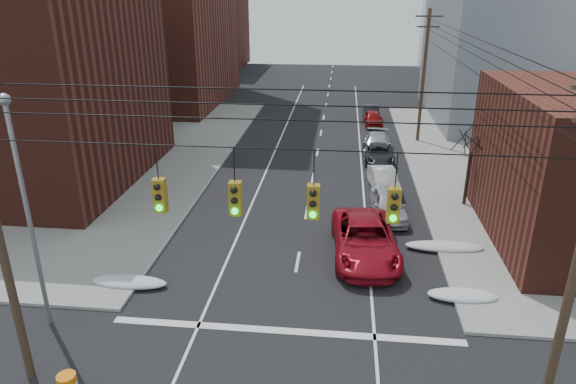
% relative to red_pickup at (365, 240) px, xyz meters
% --- Properties ---
extents(building_brick_far, '(22.00, 18.00, 12.00)m').
position_rel_red_pickup_xyz_m(building_brick_far, '(-29.27, 61.05, 5.07)').
color(building_brick_far, '#4F2117').
rests_on(building_brick_far, ground).
extents(utility_pole_far, '(2.20, 0.28, 11.00)m').
position_rel_red_pickup_xyz_m(utility_pole_far, '(5.23, 21.05, 4.85)').
color(utility_pole_far, '#473323').
rests_on(utility_pole_far, ground).
extents(traffic_signals, '(17.00, 0.42, 2.02)m').
position_rel_red_pickup_xyz_m(traffic_signals, '(-3.18, -9.98, 6.24)').
color(traffic_signals, black).
rests_on(traffic_signals, ground).
extents(street_light, '(0.44, 0.44, 9.32)m').
position_rel_red_pickup_xyz_m(street_light, '(-12.77, -6.95, 4.61)').
color(street_light, gray).
rests_on(street_light, ground).
extents(bare_tree, '(2.09, 2.20, 4.93)m').
position_rel_red_pickup_xyz_m(bare_tree, '(6.31, 7.05, 1.39)').
color(bare_tree, black).
rests_on(bare_tree, ground).
extents(snow_nw, '(3.50, 1.08, 0.42)m').
position_rel_red_pickup_xyz_m(snow_nw, '(-10.67, -3.95, -0.72)').
color(snow_nw, silver).
rests_on(snow_nw, ground).
extents(snow_ne, '(3.00, 1.08, 0.42)m').
position_rel_red_pickup_xyz_m(snow_ne, '(4.13, -3.45, -0.72)').
color(snow_ne, silver).
rests_on(snow_ne, ground).
extents(snow_east_far, '(4.00, 1.08, 0.42)m').
position_rel_red_pickup_xyz_m(snow_east_far, '(4.13, 1.05, -0.72)').
color(snow_east_far, silver).
rests_on(snow_east_far, ground).
extents(red_pickup, '(3.54, 6.89, 1.86)m').
position_rel_red_pickup_xyz_m(red_pickup, '(0.00, 0.00, 0.00)').
color(red_pickup, maroon).
rests_on(red_pickup, ground).
extents(parked_car_a, '(2.24, 4.69, 1.55)m').
position_rel_red_pickup_xyz_m(parked_car_a, '(1.53, 4.92, -0.16)').
color(parked_car_a, silver).
rests_on(parked_car_a, ground).
extents(parked_car_b, '(2.08, 4.56, 1.45)m').
position_rel_red_pickup_xyz_m(parked_car_b, '(1.53, 9.17, -0.21)').
color(parked_car_b, silver).
rests_on(parked_car_b, ground).
extents(parked_car_c, '(2.30, 4.80, 1.32)m').
position_rel_red_pickup_xyz_m(parked_car_c, '(1.53, 15.14, -0.27)').
color(parked_car_c, black).
rests_on(parked_car_c, ground).
extents(parked_car_d, '(2.43, 5.36, 1.52)m').
position_rel_red_pickup_xyz_m(parked_car_d, '(1.53, 17.34, -0.17)').
color(parked_car_d, '#ACABB0').
rests_on(parked_car_d, ground).
extents(parked_car_e, '(1.85, 4.16, 1.39)m').
position_rel_red_pickup_xyz_m(parked_car_e, '(1.61, 26.28, -0.23)').
color(parked_car_e, maroon).
rests_on(parked_car_e, ground).
extents(parked_car_f, '(1.64, 4.25, 1.38)m').
position_rel_red_pickup_xyz_m(parked_car_f, '(1.53, 28.81, -0.24)').
color(parked_car_f, black).
rests_on(parked_car_f, ground).
extents(lot_car_a, '(4.29, 2.93, 1.34)m').
position_rel_red_pickup_xyz_m(lot_car_a, '(-17.74, 9.22, -0.11)').
color(lot_car_a, silver).
rests_on(lot_car_a, sidewalk_nw).
extents(lot_car_b, '(6.08, 4.34, 1.54)m').
position_rel_red_pickup_xyz_m(lot_car_b, '(-18.27, 10.85, -0.01)').
color(lot_car_b, '#ACACB1').
rests_on(lot_car_b, sidewalk_nw).
extents(lot_car_c, '(4.42, 1.81, 1.28)m').
position_rel_red_pickup_xyz_m(lot_car_c, '(-22.06, 12.99, -0.14)').
color(lot_car_c, black).
rests_on(lot_car_c, sidewalk_nw).
extents(lot_car_d, '(4.63, 2.73, 1.48)m').
position_rel_red_pickup_xyz_m(lot_car_d, '(-21.17, 14.57, -0.04)').
color(lot_car_d, '#9E9FA3').
rests_on(lot_car_d, sidewalk_nw).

